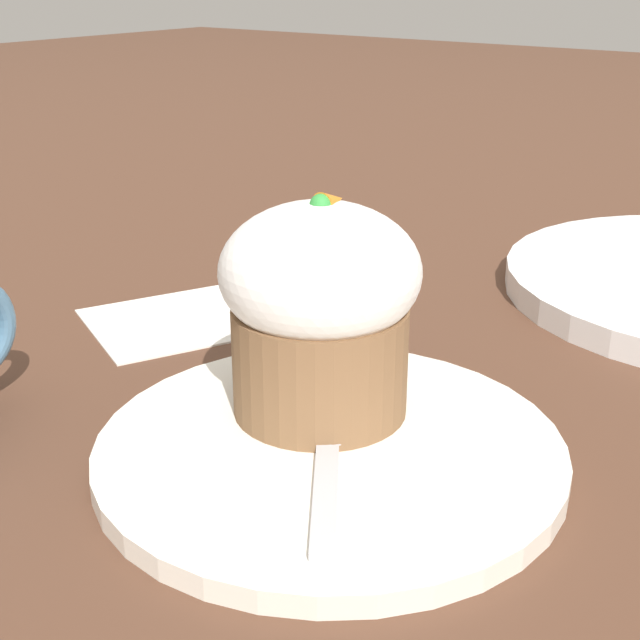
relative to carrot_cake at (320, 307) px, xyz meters
The scene contains 5 objects.
ground_plane 0.07m from the carrot_cake, 135.00° to the right, with size 4.00×4.00×0.00m, color #513323.
dessert_plate 0.07m from the carrot_cake, 135.00° to the right, with size 0.21×0.21×0.01m.
carrot_cake is the anchor object (origin of this frame).
spoon 0.06m from the carrot_cake, 137.28° to the right, with size 0.11×0.09×0.01m.
paper_napkin 0.18m from the carrot_cake, 68.84° to the left, with size 0.14×0.13×0.00m.
Camera 1 is at (-0.29, -0.21, 0.21)m, focal length 50.00 mm.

